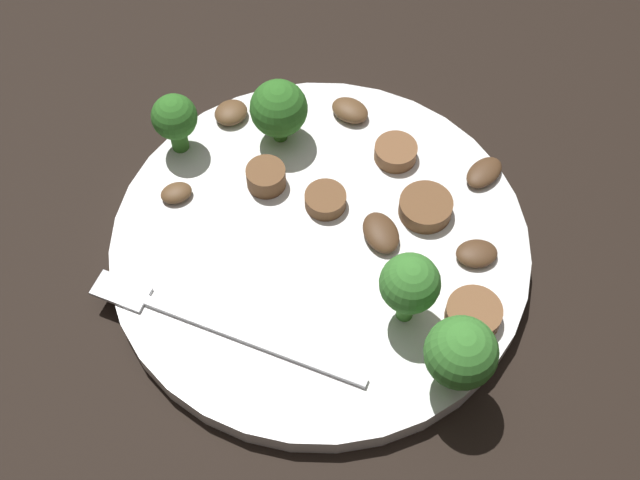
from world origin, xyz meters
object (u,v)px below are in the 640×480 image
object	(u,v)px
broccoli_floret_1	(410,285)
mushroom_1	(477,258)
broccoli_floret_3	(175,119)
sausage_slice_4	(426,207)
broccoli_floret_2	(461,353)
mushroom_3	(381,233)
sausage_slice_2	(266,177)
broccoli_floret_0	(279,109)
mushroom_0	(350,110)
mushroom_4	(484,172)
mushroom_2	(231,113)
sausage_slice_3	(473,314)
sausage_slice_0	(323,200)
sausage_slice_1	(396,152)
fork	(206,323)
mushroom_5	(176,193)
plate	(320,246)

from	to	relation	value
broccoli_floret_1	mushroom_1	bearing A→B (deg)	-134.39
broccoli_floret_3	sausage_slice_4	distance (m)	0.18
broccoli_floret_2	mushroom_3	distance (m)	0.11
sausage_slice_2	broccoli_floret_0	bearing A→B (deg)	-94.51
broccoli_floret_3	mushroom_0	world-z (taller)	broccoli_floret_3
mushroom_1	mushroom_4	world-z (taller)	same
broccoli_floret_1	broccoli_floret_2	bearing A→B (deg)	128.72
broccoli_floret_1	mushroom_2	xyz separation A→B (m)	(0.13, -0.14, -0.03)
broccoli_floret_0	broccoli_floret_3	world-z (taller)	broccoli_floret_0
sausage_slice_2	mushroom_0	distance (m)	0.08
sausage_slice_3	mushroom_1	world-z (taller)	sausage_slice_3
broccoli_floret_2	mushroom_4	world-z (taller)	broccoli_floret_2
broccoli_floret_0	broccoli_floret_2	size ratio (longest dim) A/B	0.86
mushroom_0	mushroom_1	distance (m)	0.14
sausage_slice_0	mushroom_1	world-z (taller)	sausage_slice_0
mushroom_2	sausage_slice_3	bearing A→B (deg)	141.67
broccoli_floret_0	broccoli_floret_3	size ratio (longest dim) A/B	1.06
sausage_slice_2	mushroom_0	bearing A→B (deg)	-126.44
sausage_slice_4	sausage_slice_1	bearing A→B (deg)	-61.88
sausage_slice_1	mushroom_4	size ratio (longest dim) A/B	0.97
fork	mushroom_4	bearing A→B (deg)	-126.15
fork	mushroom_0	xyz separation A→B (m)	(-0.07, -0.17, 0.00)
fork	mushroom_1	distance (m)	0.17
broccoli_floret_1	mushroom_5	size ratio (longest dim) A/B	2.71
broccoli_floret_2	sausage_slice_0	size ratio (longest dim) A/B	2.10
plate	broccoli_floret_0	world-z (taller)	broccoli_floret_0
mushroom_1	sausage_slice_1	bearing A→B (deg)	-53.20
broccoli_floret_2	mushroom_5	distance (m)	0.22
sausage_slice_4	mushroom_1	size ratio (longest dim) A/B	1.31
mushroom_2	mushroom_3	bearing A→B (deg)	142.77
mushroom_0	sausage_slice_0	bearing A→B (deg)	83.16
broccoli_floret_0	sausage_slice_0	bearing A→B (deg)	124.80
plate	mushroom_5	size ratio (longest dim) A/B	12.86
mushroom_0	broccoli_floret_2	bearing A→B (deg)	112.94
sausage_slice_3	mushroom_0	size ratio (longest dim) A/B	1.24
mushroom_1	mushroom_2	world-z (taller)	mushroom_2
broccoli_floret_0	broccoli_floret_1	distance (m)	0.16
fork	sausage_slice_3	size ratio (longest dim) A/B	5.20
broccoli_floret_3	sausage_slice_0	size ratio (longest dim) A/B	1.71
broccoli_floret_3	mushroom_4	size ratio (longest dim) A/B	1.56
sausage_slice_2	sausage_slice_3	bearing A→B (deg)	149.17
sausage_slice_4	broccoli_floret_1	bearing A→B (deg)	84.22
mushroom_3	mushroom_5	size ratio (longest dim) A/B	1.51
mushroom_1	sausage_slice_0	bearing A→B (deg)	-17.28
broccoli_floret_1	sausage_slice_0	distance (m)	0.10
sausage_slice_0	mushroom_4	bearing A→B (deg)	-160.82
mushroom_5	broccoli_floret_2	bearing A→B (deg)	150.25
broccoli_floret_2	mushroom_4	xyz separation A→B (m)	(-0.01, -0.15, -0.03)
mushroom_1	broccoli_floret_2	bearing A→B (deg)	82.22
broccoli_floret_0	mushroom_5	distance (m)	0.09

